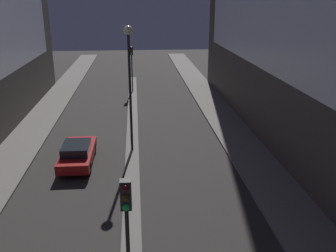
% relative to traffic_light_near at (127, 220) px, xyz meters
% --- Properties ---
extents(median_strip, '(0.85, 39.31, 0.11)m').
position_rel_traffic_light_near_xyz_m(median_strip, '(0.00, 17.12, -3.50)').
color(median_strip, '#66605B').
rests_on(median_strip, ground).
extents(traffic_light_near, '(0.32, 0.42, 4.70)m').
position_rel_traffic_light_near_xyz_m(traffic_light_near, '(0.00, 0.00, 0.00)').
color(traffic_light_near, black).
rests_on(traffic_light_near, median_strip).
extents(traffic_light_mid, '(0.32, 0.42, 4.70)m').
position_rel_traffic_light_near_xyz_m(traffic_light_mid, '(0.00, 29.48, 0.00)').
color(traffic_light_mid, black).
rests_on(traffic_light_mid, median_strip).
extents(street_lamp, '(0.54, 0.54, 7.90)m').
position_rel_traffic_light_near_xyz_m(street_lamp, '(0.00, 13.48, 2.05)').
color(street_lamp, black).
rests_on(street_lamp, median_strip).
extents(car_left_lane, '(1.83, 4.65, 1.40)m').
position_rel_traffic_light_near_xyz_m(car_left_lane, '(-3.25, 11.77, -2.83)').
color(car_left_lane, maroon).
rests_on(car_left_lane, ground).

